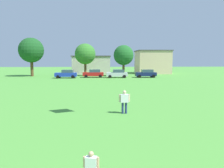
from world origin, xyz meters
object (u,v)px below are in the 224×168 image
(adult_bystander, at_px, (124,100))
(tree_center, at_px, (85,54))
(child_kite_flyer, at_px, (91,165))
(parked_car_red_1, at_px, (94,73))
(tree_far_right, at_px, (124,55))
(parked_car_silver_2, at_px, (117,74))
(parked_car_navy_3, at_px, (146,73))
(tree_far_left, at_px, (31,50))
(parked_car_blue_0, at_px, (66,74))

(adult_bystander, bearing_deg, tree_center, 96.35)
(child_kite_flyer, relative_size, adult_bystander, 0.64)
(parked_car_red_1, relative_size, tree_far_right, 0.62)
(adult_bystander, bearing_deg, parked_car_silver_2, 84.49)
(tree_center, bearing_deg, parked_car_red_1, -66.34)
(parked_car_navy_3, height_order, tree_far_right, tree_far_right)
(parked_car_red_1, distance_m, parked_car_navy_3, 10.97)
(child_kite_flyer, relative_size, tree_far_left, 0.12)
(parked_car_red_1, height_order, tree_far_left, tree_far_left)
(tree_far_left, bearing_deg, parked_car_red_1, -15.96)
(parked_car_navy_3, distance_m, tree_center, 14.62)
(child_kite_flyer, relative_size, parked_car_red_1, 0.24)
(tree_far_right, bearing_deg, parked_car_silver_2, -114.68)
(parked_car_blue_0, distance_m, parked_car_silver_2, 10.32)
(parked_car_blue_0, relative_size, parked_car_silver_2, 1.00)
(tree_far_right, bearing_deg, child_kite_flyer, -97.73)
(child_kite_flyer, relative_size, parked_car_silver_2, 0.24)
(parked_car_red_1, height_order, parked_car_navy_3, same)
(adult_bystander, xyz_separation_m, tree_far_right, (3.67, 33.02, 3.73))
(adult_bystander, distance_m, parked_car_navy_3, 30.58)
(adult_bystander, relative_size, parked_car_silver_2, 0.37)
(parked_car_blue_0, relative_size, tree_far_right, 0.62)
(parked_car_navy_3, height_order, tree_center, tree_center)
(tree_center, bearing_deg, tree_far_left, -176.90)
(tree_center, bearing_deg, child_kite_flyer, -86.00)
(parked_car_blue_0, height_order, tree_far_left, tree_far_left)
(parked_car_silver_2, height_order, parked_car_navy_3, same)
(parked_car_blue_0, bearing_deg, adult_bystander, 106.12)
(child_kite_flyer, distance_m, tree_center, 43.42)
(parked_car_silver_2, xyz_separation_m, tree_center, (-6.89, 5.62, 4.12))
(parked_car_navy_3, bearing_deg, tree_far_right, -38.93)
(tree_center, height_order, tree_far_right, tree_center)
(child_kite_flyer, distance_m, tree_far_right, 41.81)
(child_kite_flyer, height_order, parked_car_silver_2, parked_car_silver_2)
(tree_far_left, bearing_deg, tree_far_right, -3.41)
(adult_bystander, xyz_separation_m, parked_car_blue_0, (-8.37, 28.97, -0.09))
(child_kite_flyer, height_order, parked_car_navy_3, parked_car_navy_3)
(adult_bystander, relative_size, tree_far_right, 0.23)
(child_kite_flyer, height_order, tree_far_right, tree_far_right)
(child_kite_flyer, bearing_deg, parked_car_silver_2, 95.56)
(child_kite_flyer, bearing_deg, parked_car_navy_3, 86.69)
(parked_car_blue_0, relative_size, parked_car_navy_3, 1.00)
(adult_bystander, relative_size, tree_far_left, 0.19)
(tree_far_right, bearing_deg, parked_car_navy_3, -38.93)
(parked_car_blue_0, relative_size, parked_car_red_1, 1.00)
(parked_car_blue_0, relative_size, tree_center, 0.58)
(child_kite_flyer, bearing_deg, parked_car_blue_0, 111.28)
(parked_car_red_1, relative_size, parked_car_navy_3, 1.00)
(parked_car_navy_3, relative_size, tree_far_left, 0.50)
(parked_car_silver_2, bearing_deg, tree_center, -39.18)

